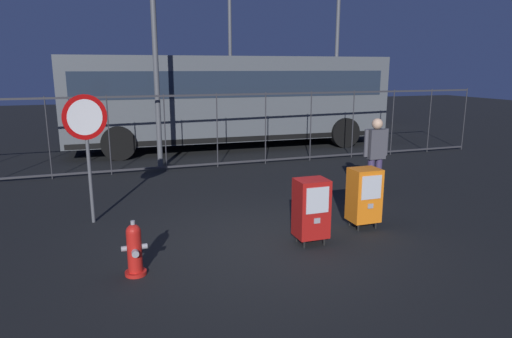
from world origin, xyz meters
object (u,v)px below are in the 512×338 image
(stop_sign, at_px, (86,132))
(street_light_near_right, at_px, (230,13))
(pedestrian, at_px, (376,154))
(newspaper_box_primary, at_px, (364,195))
(street_light_near_left, at_px, (338,30))
(fire_hydrant, at_px, (134,250))
(bus_far, at_px, (272,88))
(newspaper_box_secondary, at_px, (311,208))
(bus_near, at_px, (230,96))

(stop_sign, relative_size, street_light_near_right, 0.27)
(stop_sign, distance_m, pedestrian, 5.52)
(newspaper_box_primary, height_order, pedestrian, pedestrian)
(street_light_near_left, relative_size, street_light_near_right, 0.83)
(stop_sign, relative_size, street_light_near_left, 0.32)
(fire_hydrant, xyz_separation_m, street_light_near_right, (4.79, 12.23, 4.37))
(fire_hydrant, bearing_deg, pedestrian, 22.26)
(fire_hydrant, relative_size, bus_far, 0.07)
(fire_hydrant, bearing_deg, bus_far, 62.50)
(newspaper_box_primary, relative_size, bus_far, 0.10)
(fire_hydrant, height_order, pedestrian, pedestrian)
(fire_hydrant, relative_size, newspaper_box_secondary, 0.73)
(stop_sign, relative_size, bus_near, 0.21)
(fire_hydrant, bearing_deg, street_light_near_left, 49.79)
(newspaper_box_secondary, distance_m, bus_far, 14.52)
(fire_hydrant, bearing_deg, stop_sign, 102.85)
(newspaper_box_secondary, xyz_separation_m, bus_far, (4.62, 13.72, 1.14))
(newspaper_box_secondary, bearing_deg, newspaper_box_primary, 17.74)
(pedestrian, bearing_deg, street_light_near_right, 90.79)
(street_light_near_left, bearing_deg, stop_sign, -140.01)
(bus_near, relative_size, street_light_near_left, 1.53)
(bus_near, bearing_deg, bus_far, 56.95)
(pedestrian, xyz_separation_m, bus_near, (-1.08, 7.01, 0.76))
(pedestrian, relative_size, bus_near, 0.16)
(newspaper_box_secondary, relative_size, stop_sign, 0.46)
(fire_hydrant, height_order, bus_far, bus_far)
(stop_sign, bearing_deg, bus_near, 56.65)
(street_light_near_left, bearing_deg, bus_near, -171.81)
(newspaper_box_primary, bearing_deg, fire_hydrant, -170.89)
(newspaper_box_secondary, xyz_separation_m, street_light_near_right, (2.15, 12.00, 4.15))
(street_light_near_left, bearing_deg, street_light_near_right, 142.49)
(stop_sign, relative_size, bus_far, 0.21)
(newspaper_box_primary, bearing_deg, street_light_near_left, 64.29)
(fire_hydrant, height_order, newspaper_box_secondary, newspaper_box_secondary)
(street_light_near_right, bearing_deg, street_light_near_left, -37.51)
(fire_hydrant, distance_m, street_light_near_left, 13.15)
(newspaper_box_secondary, relative_size, bus_far, 0.10)
(bus_near, bearing_deg, street_light_near_right, 75.35)
(street_light_near_right, bearing_deg, newspaper_box_primary, -94.86)
(stop_sign, xyz_separation_m, street_light_near_right, (5.33, 9.88, 3.12))
(bus_near, bearing_deg, newspaper_box_primary, -88.71)
(newspaper_box_primary, distance_m, pedestrian, 1.84)
(newspaper_box_secondary, bearing_deg, pedestrian, 37.87)
(stop_sign, bearing_deg, street_light_near_right, 61.65)
(bus_near, height_order, bus_far, same)
(street_light_near_left, xyz_separation_m, street_light_near_right, (-3.37, 2.58, 0.72))
(stop_sign, bearing_deg, fire_hydrant, -77.15)
(newspaper_box_secondary, distance_m, pedestrian, 2.93)
(street_light_near_left, bearing_deg, pedestrian, -112.90)
(newspaper_box_primary, height_order, street_light_near_right, street_light_near_right)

